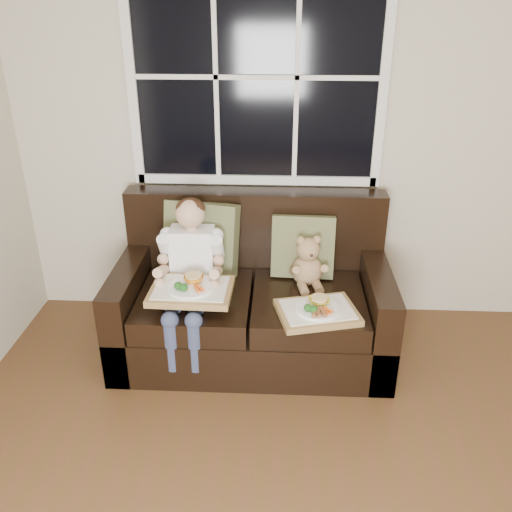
# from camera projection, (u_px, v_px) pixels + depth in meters

# --- Properties ---
(window_back) EXTENTS (1.62, 0.04, 1.37)m
(window_back) POSITION_uv_depth(u_px,v_px,m) (256.00, 77.00, 3.33)
(window_back) COLOR black
(window_back) RESTS_ON room_walls
(loveseat) EXTENTS (1.70, 0.92, 0.96)m
(loveseat) POSITION_uv_depth(u_px,v_px,m) (253.00, 303.00, 3.50)
(loveseat) COLOR black
(loveseat) RESTS_ON ground
(pillow_left) EXTENTS (0.51, 0.32, 0.49)m
(pillow_left) POSITION_uv_depth(u_px,v_px,m) (201.00, 239.00, 3.49)
(pillow_left) COLOR #636840
(pillow_left) RESTS_ON loveseat
(pillow_right) EXTENTS (0.41, 0.20, 0.41)m
(pillow_right) POSITION_uv_depth(u_px,v_px,m) (303.00, 246.00, 3.48)
(pillow_right) COLOR #636840
(pillow_right) RESTS_ON loveseat
(child) EXTENTS (0.39, 0.60, 0.88)m
(child) POSITION_uv_depth(u_px,v_px,m) (190.00, 263.00, 3.26)
(child) COLOR white
(child) RESTS_ON loveseat
(teddy_bear) EXTENTS (0.22, 0.27, 0.34)m
(teddy_bear) POSITION_uv_depth(u_px,v_px,m) (307.00, 265.00, 3.39)
(teddy_bear) COLOR #A98059
(teddy_bear) RESTS_ON loveseat
(tray_left) EXTENTS (0.48, 0.37, 0.11)m
(tray_left) POSITION_uv_depth(u_px,v_px,m) (191.00, 289.00, 3.12)
(tray_left) COLOR olive
(tray_left) RESTS_ON child
(tray_right) EXTENTS (0.51, 0.44, 0.10)m
(tray_right) POSITION_uv_depth(u_px,v_px,m) (317.00, 311.00, 3.09)
(tray_right) COLOR olive
(tray_right) RESTS_ON loveseat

